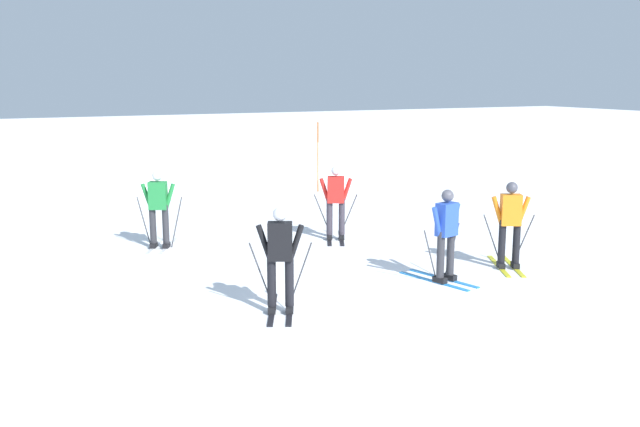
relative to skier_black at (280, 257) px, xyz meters
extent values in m
plane|color=white|center=(1.63, -0.78, -0.92)|extent=(120.00, 120.00, 0.00)
cube|color=white|center=(1.63, 17.78, -0.25)|extent=(80.00, 9.07, 1.33)
cube|color=black|center=(-0.07, 0.19, -0.91)|extent=(0.76, 1.49, 0.02)
cube|color=black|center=(0.19, 0.07, -0.91)|extent=(0.76, 1.49, 0.02)
cube|color=black|center=(-0.13, 0.05, -0.85)|extent=(0.22, 0.29, 0.10)
cube|color=black|center=(0.12, -0.07, -0.85)|extent=(0.22, 0.29, 0.10)
cylinder|color=black|center=(-0.13, 0.05, -0.37)|extent=(0.14, 0.14, 0.85)
cylinder|color=black|center=(0.12, -0.07, -0.37)|extent=(0.14, 0.14, 0.85)
cube|color=black|center=(0.00, -0.01, 0.25)|extent=(0.45, 0.38, 0.60)
cylinder|color=black|center=(-0.22, 0.12, 0.24)|extent=(0.27, 0.19, 0.55)
cylinder|color=black|center=(0.23, -0.10, 0.24)|extent=(0.27, 0.19, 0.55)
sphere|color=silver|center=(0.00, -0.01, 0.68)|extent=(0.22, 0.22, 0.22)
cylinder|color=#38383D|center=(-0.23, 0.21, -0.35)|extent=(0.38, 0.20, 1.13)
cylinder|color=#38383D|center=(0.31, -0.04, -0.35)|extent=(0.38, 0.20, 1.13)
cube|color=silver|center=(-0.75, 5.33, -0.91)|extent=(0.83, 1.46, 0.02)
cube|color=silver|center=(-0.50, 5.20, -0.91)|extent=(0.83, 1.46, 0.02)
cube|color=black|center=(-0.82, 5.19, -0.85)|extent=(0.23, 0.29, 0.10)
cube|color=black|center=(-0.57, 5.06, -0.85)|extent=(0.23, 0.29, 0.10)
cylinder|color=#2D2D33|center=(-0.82, 5.19, -0.37)|extent=(0.14, 0.14, 0.85)
cylinder|color=#2D2D33|center=(-0.57, 5.06, -0.37)|extent=(0.14, 0.14, 0.85)
cube|color=#23843D|center=(-0.69, 5.13, 0.25)|extent=(0.45, 0.39, 0.60)
cylinder|color=#23843D|center=(-0.91, 5.26, 0.24)|extent=(0.27, 0.20, 0.55)
cylinder|color=#23843D|center=(-0.46, 5.03, 0.24)|extent=(0.27, 0.20, 0.55)
sphere|color=silver|center=(-0.69, 5.13, 0.68)|extent=(0.22, 0.22, 0.22)
cylinder|color=#38383D|center=(-0.97, 5.38, -0.35)|extent=(0.26, 0.15, 1.13)
cylinder|color=#38383D|center=(-0.33, 5.05, -0.35)|extent=(0.26, 0.15, 1.13)
cube|color=gold|center=(4.96, 0.68, -0.91)|extent=(0.79, 1.47, 0.02)
cube|color=gold|center=(5.21, 0.56, -0.91)|extent=(0.79, 1.47, 0.02)
cube|color=black|center=(4.89, 0.55, -0.85)|extent=(0.22, 0.29, 0.10)
cube|color=black|center=(5.14, 0.42, -0.85)|extent=(0.22, 0.29, 0.10)
cylinder|color=black|center=(4.89, 0.55, -0.37)|extent=(0.14, 0.14, 0.85)
cylinder|color=black|center=(5.14, 0.42, -0.37)|extent=(0.14, 0.14, 0.85)
cube|color=orange|center=(5.02, 0.49, 0.25)|extent=(0.45, 0.38, 0.60)
cylinder|color=orange|center=(4.80, 0.61, 0.24)|extent=(0.27, 0.19, 0.55)
cylinder|color=orange|center=(5.25, 0.39, 0.24)|extent=(0.27, 0.19, 0.55)
sphere|color=#4C4C56|center=(5.02, 0.49, 0.68)|extent=(0.22, 0.22, 0.22)
cylinder|color=#38383D|center=(4.80, 0.71, -0.39)|extent=(0.38, 0.21, 1.06)
cylinder|color=#38383D|center=(5.32, 0.44, -0.39)|extent=(0.38, 0.21, 1.06)
cube|color=#237AC6|center=(3.18, 0.38, -0.91)|extent=(0.51, 1.57, 0.02)
cube|color=#237AC6|center=(3.45, 0.45, -0.91)|extent=(0.51, 1.57, 0.02)
cube|color=black|center=(3.22, 0.23, -0.85)|extent=(0.18, 0.28, 0.10)
cube|color=black|center=(3.49, 0.30, -0.85)|extent=(0.18, 0.28, 0.10)
cylinder|color=#2D2D33|center=(3.22, 0.23, -0.37)|extent=(0.14, 0.14, 0.85)
cylinder|color=#2D2D33|center=(3.49, 0.30, -0.37)|extent=(0.14, 0.14, 0.85)
cube|color=#284CB7|center=(3.36, 0.27, 0.25)|extent=(0.43, 0.33, 0.60)
cylinder|color=#284CB7|center=(3.11, 0.22, 0.24)|extent=(0.27, 0.15, 0.55)
cylinder|color=#284CB7|center=(3.59, 0.35, 0.24)|extent=(0.27, 0.15, 0.55)
sphere|color=#4C4C56|center=(3.36, 0.27, 0.68)|extent=(0.22, 0.22, 0.22)
cylinder|color=#38383D|center=(3.04, 0.29, -0.41)|extent=(0.40, 0.13, 1.03)
cylinder|color=#38383D|center=(3.62, 0.44, -0.41)|extent=(0.40, 0.13, 1.03)
cube|color=black|center=(3.07, 4.38, -0.91)|extent=(0.78, 1.48, 0.02)
cube|color=black|center=(3.32, 4.25, -0.91)|extent=(0.78, 1.48, 0.02)
cube|color=black|center=(3.00, 4.24, -0.85)|extent=(0.22, 0.29, 0.10)
cube|color=black|center=(3.25, 4.12, -0.85)|extent=(0.22, 0.29, 0.10)
cylinder|color=#38333D|center=(3.00, 4.24, -0.37)|extent=(0.14, 0.14, 0.85)
cylinder|color=#38333D|center=(3.25, 4.12, -0.37)|extent=(0.14, 0.14, 0.85)
cube|color=red|center=(3.13, 4.18, 0.25)|extent=(0.45, 0.38, 0.60)
cylinder|color=red|center=(2.91, 4.31, 0.24)|extent=(0.27, 0.19, 0.55)
cylinder|color=red|center=(3.36, 4.09, 0.24)|extent=(0.27, 0.19, 0.55)
sphere|color=silver|center=(3.13, 4.18, 0.68)|extent=(0.22, 0.22, 0.22)
cylinder|color=#38383D|center=(2.92, 4.39, -0.40)|extent=(0.40, 0.21, 1.05)
cylinder|color=#38383D|center=(3.43, 4.15, -0.40)|extent=(0.40, 0.21, 1.05)
cylinder|color=#C65614|center=(5.80, 10.62, 0.21)|extent=(0.04, 0.04, 2.25)
camera|label=1|loc=(-4.15, -9.92, 2.77)|focal=39.77mm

